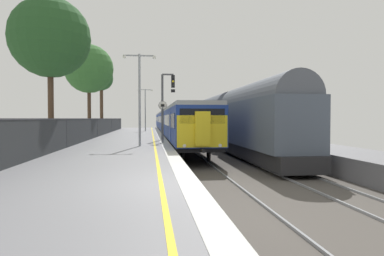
{
  "coord_description": "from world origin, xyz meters",
  "views": [
    {
      "loc": [
        -0.63,
        -8.9,
        1.7
      ],
      "look_at": [
        1.58,
        9.2,
        1.19
      ],
      "focal_mm": 32.18,
      "sensor_mm": 36.0,
      "label": 1
    }
  ],
  "objects_px": {
    "platform_lamp_far": "(145,106)",
    "background_tree_right": "(90,70)",
    "background_tree_centre": "(101,80)",
    "speed_limit_sign": "(163,116)",
    "background_tree_left": "(51,40)",
    "platform_lamp_mid": "(140,92)",
    "commuter_train_at_platform": "(170,122)",
    "freight_train_adjacent_track": "(206,119)",
    "signal_gantry": "(166,99)"
  },
  "relations": [
    {
      "from": "speed_limit_sign",
      "to": "background_tree_centre",
      "type": "relative_size",
      "value": 0.37
    },
    {
      "from": "platform_lamp_mid",
      "to": "background_tree_left",
      "type": "bearing_deg",
      "value": -177.43
    },
    {
      "from": "signal_gantry",
      "to": "background_tree_right",
      "type": "xyz_separation_m",
      "value": [
        -7.0,
        6.62,
        3.06
      ]
    },
    {
      "from": "commuter_train_at_platform",
      "to": "background_tree_centre",
      "type": "xyz_separation_m",
      "value": [
        -8.64,
        -4.25,
        5.08
      ]
    },
    {
      "from": "commuter_train_at_platform",
      "to": "signal_gantry",
      "type": "distance_m",
      "value": 19.89
    },
    {
      "from": "commuter_train_at_platform",
      "to": "platform_lamp_mid",
      "type": "distance_m",
      "value": 26.27
    },
    {
      "from": "background_tree_left",
      "to": "background_tree_centre",
      "type": "bearing_deg",
      "value": 90.45
    },
    {
      "from": "background_tree_centre",
      "to": "background_tree_right",
      "type": "relative_size",
      "value": 0.9
    },
    {
      "from": "background_tree_left",
      "to": "platform_lamp_mid",
      "type": "bearing_deg",
      "value": 2.57
    },
    {
      "from": "freight_train_adjacent_track",
      "to": "platform_lamp_mid",
      "type": "bearing_deg",
      "value": -110.44
    },
    {
      "from": "commuter_train_at_platform",
      "to": "background_tree_centre",
      "type": "distance_m",
      "value": 10.88
    },
    {
      "from": "signal_gantry",
      "to": "background_tree_centre",
      "type": "bearing_deg",
      "value": 114.81
    },
    {
      "from": "signal_gantry",
      "to": "background_tree_left",
      "type": "distance_m",
      "value": 10.0
    },
    {
      "from": "background_tree_right",
      "to": "background_tree_centre",
      "type": "bearing_deg",
      "value": 91.05
    },
    {
      "from": "platform_lamp_mid",
      "to": "background_tree_right",
      "type": "relative_size",
      "value": 0.64
    },
    {
      "from": "commuter_train_at_platform",
      "to": "background_tree_right",
      "type": "distance_m",
      "value": 16.42
    },
    {
      "from": "platform_lamp_mid",
      "to": "background_tree_centre",
      "type": "height_order",
      "value": "background_tree_centre"
    },
    {
      "from": "platform_lamp_mid",
      "to": "background_tree_right",
      "type": "xyz_separation_m",
      "value": [
        -5.12,
        12.87,
        3.01
      ]
    },
    {
      "from": "platform_lamp_far",
      "to": "background_tree_right",
      "type": "distance_m",
      "value": 13.44
    },
    {
      "from": "platform_lamp_mid",
      "to": "background_tree_centre",
      "type": "xyz_separation_m",
      "value": [
        -5.28,
        21.73,
        3.02
      ]
    },
    {
      "from": "platform_lamp_far",
      "to": "background_tree_left",
      "type": "xyz_separation_m",
      "value": [
        -5.11,
        -25.15,
        3.0
      ]
    },
    {
      "from": "freight_train_adjacent_track",
      "to": "background_tree_left",
      "type": "relative_size",
      "value": 6.15
    },
    {
      "from": "background_tree_left",
      "to": "background_tree_right",
      "type": "relative_size",
      "value": 0.99
    },
    {
      "from": "commuter_train_at_platform",
      "to": "background_tree_right",
      "type": "xyz_separation_m",
      "value": [
        -8.48,
        -13.11,
        5.07
      ]
    },
    {
      "from": "commuter_train_at_platform",
      "to": "speed_limit_sign",
      "type": "height_order",
      "value": "speed_limit_sign"
    },
    {
      "from": "platform_lamp_far",
      "to": "background_tree_right",
      "type": "bearing_deg",
      "value": -113.0
    },
    {
      "from": "background_tree_centre",
      "to": "background_tree_right",
      "type": "bearing_deg",
      "value": -88.95
    },
    {
      "from": "freight_train_adjacent_track",
      "to": "background_tree_centre",
      "type": "distance_m",
      "value": 13.62
    },
    {
      "from": "commuter_train_at_platform",
      "to": "freight_train_adjacent_track",
      "type": "relative_size",
      "value": 1.1
    },
    {
      "from": "background_tree_left",
      "to": "background_tree_right",
      "type": "distance_m",
      "value": 13.09
    },
    {
      "from": "speed_limit_sign",
      "to": "background_tree_left",
      "type": "bearing_deg",
      "value": -155.25
    },
    {
      "from": "background_tree_left",
      "to": "signal_gantry",
      "type": "bearing_deg",
      "value": 42.83
    },
    {
      "from": "background_tree_left",
      "to": "background_tree_centre",
      "type": "xyz_separation_m",
      "value": [
        -0.17,
        21.96,
        0.03
      ]
    },
    {
      "from": "freight_train_adjacent_track",
      "to": "speed_limit_sign",
      "type": "xyz_separation_m",
      "value": [
        -5.85,
        -16.94,
        0.16
      ]
    },
    {
      "from": "freight_train_adjacent_track",
      "to": "background_tree_right",
      "type": "relative_size",
      "value": 6.11
    },
    {
      "from": "background_tree_centre",
      "to": "background_tree_right",
      "type": "height_order",
      "value": "background_tree_right"
    },
    {
      "from": "background_tree_centre",
      "to": "platform_lamp_far",
      "type": "bearing_deg",
      "value": 31.16
    },
    {
      "from": "signal_gantry",
      "to": "background_tree_right",
      "type": "relative_size",
      "value": 0.6
    },
    {
      "from": "background_tree_left",
      "to": "background_tree_centre",
      "type": "distance_m",
      "value": 21.96
    },
    {
      "from": "background_tree_centre",
      "to": "background_tree_right",
      "type": "xyz_separation_m",
      "value": [
        0.16,
        -8.86,
        -0.01
      ]
    },
    {
      "from": "background_tree_left",
      "to": "background_tree_right",
      "type": "height_order",
      "value": "background_tree_right"
    },
    {
      "from": "commuter_train_at_platform",
      "to": "freight_train_adjacent_track",
      "type": "bearing_deg",
      "value": -57.21
    },
    {
      "from": "speed_limit_sign",
      "to": "background_tree_right",
      "type": "relative_size",
      "value": 0.33
    },
    {
      "from": "speed_limit_sign",
      "to": "background_tree_right",
      "type": "distance_m",
      "value": 12.85
    },
    {
      "from": "platform_lamp_far",
      "to": "commuter_train_at_platform",
      "type": "bearing_deg",
      "value": 17.4
    },
    {
      "from": "platform_lamp_far",
      "to": "background_tree_right",
      "type": "height_order",
      "value": "background_tree_right"
    },
    {
      "from": "commuter_train_at_platform",
      "to": "platform_lamp_mid",
      "type": "relative_size",
      "value": 10.54
    },
    {
      "from": "freight_train_adjacent_track",
      "to": "signal_gantry",
      "type": "bearing_deg",
      "value": -112.1
    },
    {
      "from": "commuter_train_at_platform",
      "to": "background_tree_left",
      "type": "relative_size",
      "value": 6.77
    },
    {
      "from": "commuter_train_at_platform",
      "to": "platform_lamp_mid",
      "type": "xyz_separation_m",
      "value": [
        -3.36,
        -25.98,
        2.06
      ]
    }
  ]
}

